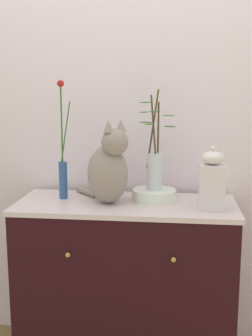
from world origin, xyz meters
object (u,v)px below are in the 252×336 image
object	(u,v)px
cat_sitting	(108,169)
vase_slim_green	(63,167)
sideboard	(126,284)
vase_glass_clear	(154,165)
jar_lidded_porcelain	(212,181)
bowl_porcelain	(154,195)

from	to	relation	value
cat_sitting	vase_slim_green	distance (m)	0.26
sideboard	cat_sitting	xyz separation A→B (m)	(-0.09, -0.02, 0.63)
vase_slim_green	vase_glass_clear	xyz separation A→B (m)	(0.48, 0.02, 0.02)
sideboard	jar_lidded_porcelain	world-z (taller)	jar_lidded_porcelain
vase_slim_green	jar_lidded_porcelain	size ratio (longest dim) A/B	2.00
jar_lidded_porcelain	bowl_porcelain	bearing A→B (deg)	153.85
cat_sitting	jar_lidded_porcelain	bearing A→B (deg)	-6.20
sideboard	vase_slim_green	bearing A→B (deg)	172.20
vase_slim_green	bowl_porcelain	xyz separation A→B (m)	(0.48, 0.02, -0.14)
cat_sitting	vase_glass_clear	bearing A→B (deg)	20.13
cat_sitting	jar_lidded_porcelain	distance (m)	0.51
vase_slim_green	sideboard	bearing A→B (deg)	-7.80
cat_sitting	bowl_porcelain	distance (m)	0.28
vase_slim_green	bowl_porcelain	world-z (taller)	vase_slim_green
jar_lidded_porcelain	vase_slim_green	bearing A→B (deg)	170.93
sideboard	vase_slim_green	world-z (taller)	vase_slim_green
sideboard	vase_slim_green	distance (m)	0.71
vase_slim_green	jar_lidded_porcelain	world-z (taller)	vase_slim_green
bowl_porcelain	vase_glass_clear	bearing A→B (deg)	145.18
sideboard	cat_sitting	world-z (taller)	cat_sitting
sideboard	cat_sitting	distance (m)	0.63
bowl_porcelain	vase_glass_clear	xyz separation A→B (m)	(-0.00, 0.00, 0.16)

